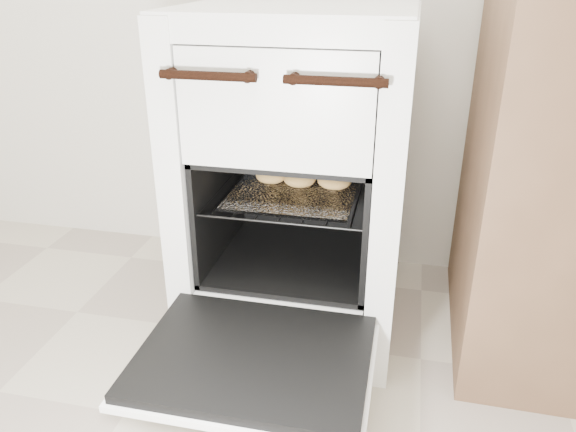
{
  "coord_description": "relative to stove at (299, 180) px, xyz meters",
  "views": [
    {
      "loc": [
        0.25,
        -0.19,
        0.95
      ],
      "look_at": [
        -0.03,
        1.06,
        0.37
      ],
      "focal_mm": 35.0,
      "sensor_mm": 36.0,
      "label": 1
    }
  ],
  "objects": [
    {
      "name": "oven_door",
      "position": [
        -0.0,
        -0.47,
        -0.23
      ],
      "size": [
        0.5,
        0.39,
        0.04
      ],
      "color": "black",
      "rests_on": "stove"
    },
    {
      "name": "oven_rack",
      "position": [
        0.0,
        -0.06,
        -0.01
      ],
      "size": [
        0.4,
        0.39,
        0.01
      ],
      "color": "black",
      "rests_on": "stove"
    },
    {
      "name": "stove",
      "position": [
        0.0,
        0.0,
        0.0
      ],
      "size": [
        0.56,
        0.62,
        0.85
      ],
      "color": "silver",
      "rests_on": "ground"
    },
    {
      "name": "baked_rolls",
      "position": [
        0.02,
        -0.02,
        0.02
      ],
      "size": [
        0.27,
        0.12,
        0.04
      ],
      "color": "tan",
      "rests_on": "foil_sheet"
    },
    {
      "name": "foil_sheet",
      "position": [
        0.0,
        -0.08,
        -0.01
      ],
      "size": [
        0.31,
        0.28,
        0.01
      ],
      "primitive_type": "cube",
      "color": "white",
      "rests_on": "oven_rack"
    }
  ]
}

